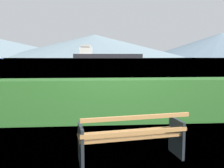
% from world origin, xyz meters
% --- Properties ---
extents(ground_plane, '(1400.00, 1400.00, 0.00)m').
position_xyz_m(ground_plane, '(0.00, 0.00, 0.00)').
color(ground_plane, olive).
extents(water_surface, '(620.00, 620.00, 0.00)m').
position_xyz_m(water_surface, '(0.00, 306.08, 0.00)').
color(water_surface, '#7A99A8').
rests_on(water_surface, ground_plane).
extents(park_bench, '(1.88, 0.84, 0.87)m').
position_xyz_m(park_bench, '(0.01, -0.06, 0.43)').
color(park_bench, '#A0703F').
rests_on(park_bench, ground_plane).
extents(hedge_row, '(8.86, 0.80, 1.18)m').
position_xyz_m(hedge_row, '(0.00, 2.47, 0.59)').
color(hedge_row, '#285B23').
rests_on(hedge_row, ground_plane).
extents(cargo_ship_large, '(84.22, 15.30, 16.34)m').
position_xyz_m(cargo_ship_large, '(9.69, 285.25, 4.57)').
color(cargo_ship_large, '#232328').
rests_on(cargo_ship_large, water_surface).
extents(distant_hills, '(960.25, 471.09, 60.33)m').
position_xyz_m(distant_hills, '(11.16, 560.84, 26.64)').
color(distant_hills, slate).
rests_on(distant_hills, ground_plane).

